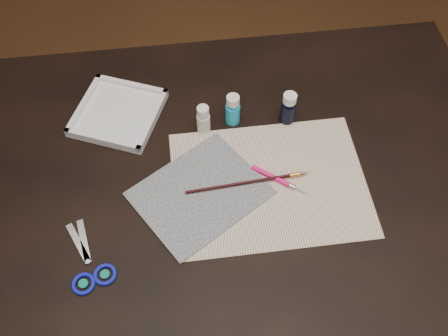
{
  "coord_description": "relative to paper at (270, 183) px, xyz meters",
  "views": [
    {
      "loc": [
        -0.07,
        -0.58,
        1.68
      ],
      "look_at": [
        0.0,
        0.0,
        0.8
      ],
      "focal_mm": 40.0,
      "sensor_mm": 36.0,
      "label": 1
    }
  ],
  "objects": [
    {
      "name": "palette_tray",
      "position": [
        -0.33,
        0.24,
        0.01
      ],
      "size": [
        0.25,
        0.25,
        0.02
      ],
      "primitive_type": "cube",
      "rotation": [
        0.0,
        0.0,
        -0.41
      ],
      "color": "white",
      "rests_on": "table"
    },
    {
      "name": "ground",
      "position": [
        -0.1,
        0.02,
        -0.76
      ],
      "size": [
        3.5,
        3.5,
        0.02
      ],
      "primitive_type": "cube",
      "color": "#422614",
      "rests_on": "ground"
    },
    {
      "name": "canvas",
      "position": [
        -0.16,
        -0.01,
        0.0
      ],
      "size": [
        0.33,
        0.32,
        0.0
      ],
      "primitive_type": "cube",
      "rotation": [
        0.0,
        0.0,
        0.56
      ],
      "color": "black",
      "rests_on": "paper"
    },
    {
      "name": "paint_bottle_white",
      "position": [
        -0.13,
        0.17,
        0.04
      ],
      "size": [
        0.04,
        0.04,
        0.08
      ],
      "primitive_type": "cylinder",
      "rotation": [
        0.0,
        0.0,
        0.19
      ],
      "color": "silver",
      "rests_on": "table"
    },
    {
      "name": "craft_knife",
      "position": [
        0.02,
        0.0,
        0.01
      ],
      "size": [
        0.12,
        0.09,
        0.01
      ],
      "primitive_type": null,
      "rotation": [
        0.0,
        0.0,
        -0.66
      ],
      "color": "#FF1177",
      "rests_on": "paper"
    },
    {
      "name": "paper",
      "position": [
        0.0,
        0.0,
        0.0
      ],
      "size": [
        0.42,
        0.32,
        0.0
      ],
      "primitive_type": "cube",
      "rotation": [
        0.0,
        0.0,
        0.0
      ],
      "color": "white",
      "rests_on": "table"
    },
    {
      "name": "paint_bottle_cyan",
      "position": [
        -0.06,
        0.19,
        0.04
      ],
      "size": [
        0.04,
        0.04,
        0.08
      ],
      "primitive_type": "cylinder",
      "rotation": [
        0.0,
        0.0,
        -0.29
      ],
      "color": "#1898C7",
      "rests_on": "table"
    },
    {
      "name": "paint_bottle_navy",
      "position": [
        0.07,
        0.17,
        0.04
      ],
      "size": [
        0.05,
        0.05,
        0.09
      ],
      "primitive_type": "cylinder",
      "rotation": [
        0.0,
        0.0,
        -0.36
      ],
      "color": "black",
      "rests_on": "table"
    },
    {
      "name": "scissors",
      "position": [
        -0.4,
        -0.13,
        0.0
      ],
      "size": [
        0.16,
        0.2,
        0.01
      ],
      "primitive_type": null,
      "rotation": [
        0.0,
        0.0,
        2.02
      ],
      "color": "silver",
      "rests_on": "table"
    },
    {
      "name": "paintbrush",
      "position": [
        -0.05,
        0.0,
        0.01
      ],
      "size": [
        0.28,
        0.03,
        0.01
      ],
      "primitive_type": null,
      "rotation": [
        0.0,
        0.0,
        0.06
      ],
      "color": "black",
      "rests_on": "canvas"
    },
    {
      "name": "table",
      "position": [
        -0.1,
        0.02,
        -0.38
      ],
      "size": [
        1.3,
        0.9,
        0.75
      ],
      "primitive_type": "cube",
      "color": "black",
      "rests_on": "ground"
    }
  ]
}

